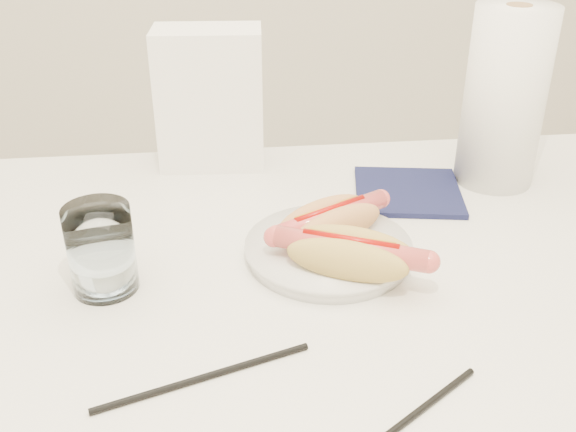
{
  "coord_description": "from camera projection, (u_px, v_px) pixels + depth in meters",
  "views": [
    {
      "loc": [
        -0.06,
        -0.6,
        1.18
      ],
      "look_at": [
        0.01,
        0.04,
        0.82
      ],
      "focal_mm": 42.06,
      "sensor_mm": 36.0,
      "label": 1
    }
  ],
  "objects": [
    {
      "name": "table",
      "position": [
        279.0,
        334.0,
        0.77
      ],
      "size": [
        1.2,
        0.8,
        0.75
      ],
      "color": "white",
      "rests_on": "ground"
    },
    {
      "name": "plate",
      "position": [
        328.0,
        252.0,
        0.79
      ],
      "size": [
        0.24,
        0.24,
        0.02
      ],
      "primitive_type": "cylinder",
      "rotation": [
        0.0,
        0.0,
        0.3
      ],
      "color": "white",
      "rests_on": "table"
    },
    {
      "name": "hotdog_left",
      "position": [
        330.0,
        222.0,
        0.8
      ],
      "size": [
        0.15,
        0.12,
        0.04
      ],
      "rotation": [
        0.0,
        0.0,
        0.51
      ],
      "color": "tan",
      "rests_on": "plate"
    },
    {
      "name": "hotdog_right",
      "position": [
        350.0,
        254.0,
        0.73
      ],
      "size": [
        0.16,
        0.12,
        0.05
      ],
      "rotation": [
        0.0,
        0.0,
        -0.43
      ],
      "color": "tan",
      "rests_on": "plate"
    },
    {
      "name": "water_glass",
      "position": [
        101.0,
        249.0,
        0.72
      ],
      "size": [
        0.07,
        0.07,
        0.1
      ],
      "primitive_type": "cylinder",
      "color": "white",
      "rests_on": "table"
    },
    {
      "name": "chopstick_near",
      "position": [
        204.0,
        377.0,
        0.61
      ],
      "size": [
        0.2,
        0.07,
        0.01
      ],
      "primitive_type": "cylinder",
      "rotation": [
        0.0,
        1.57,
        0.32
      ],
      "color": "black",
      "rests_on": "table"
    },
    {
      "name": "chopstick_far",
      "position": [
        401.0,
        425.0,
        0.56
      ],
      "size": [
        0.17,
        0.12,
        0.01
      ],
      "primitive_type": "cylinder",
      "rotation": [
        0.0,
        1.57,
        0.61
      ],
      "color": "black",
      "rests_on": "table"
    },
    {
      "name": "napkin_box",
      "position": [
        210.0,
        99.0,
        0.99
      ],
      "size": [
        0.16,
        0.1,
        0.2
      ],
      "primitive_type": "cube",
      "rotation": [
        0.0,
        0.0,
        -0.07
      ],
      "color": "white",
      "rests_on": "table"
    },
    {
      "name": "navy_napkin",
      "position": [
        408.0,
        192.0,
        0.94
      ],
      "size": [
        0.17,
        0.17,
        0.01
      ],
      "primitive_type": "cube",
      "rotation": [
        0.0,
        0.0,
        -0.17
      ],
      "color": "#121538",
      "rests_on": "table"
    },
    {
      "name": "paper_towel_roll",
      "position": [
        505.0,
        98.0,
        0.92
      ],
      "size": [
        0.14,
        0.14,
        0.25
      ],
      "primitive_type": "cylinder",
      "rotation": [
        0.0,
        0.0,
        -0.4
      ],
      "color": "white",
      "rests_on": "table"
    }
  ]
}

